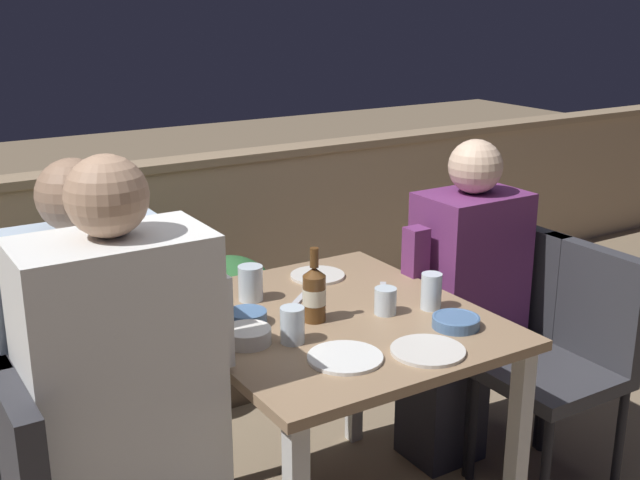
{
  "coord_description": "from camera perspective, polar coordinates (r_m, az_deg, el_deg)",
  "views": [
    {
      "loc": [
        -1.21,
        -1.87,
        1.68
      ],
      "look_at": [
        0.0,
        0.07,
        0.97
      ],
      "focal_mm": 45.0,
      "sensor_mm": 36.0,
      "label": 1
    }
  ],
  "objects": [
    {
      "name": "parapet_wall",
      "position": [
        4.07,
        -13.11,
        -0.85
      ],
      "size": [
        9.0,
        0.18,
        0.89
      ],
      "color": "tan",
      "rests_on": "ground_plane"
    },
    {
      "name": "person_white_polo",
      "position": [
        2.07,
        -12.87,
        -12.46
      ],
      "size": [
        0.51,
        0.26,
        1.34
      ],
      "color": "#282833",
      "rests_on": "ground_plane"
    },
    {
      "name": "person_blue_shirt",
      "position": [
        2.32,
        -15.18,
        -10.08
      ],
      "size": [
        0.52,
        0.26,
        1.29
      ],
      "color": "#282833",
      "rests_on": "ground_plane"
    },
    {
      "name": "glass_cup_2",
      "position": [
        2.53,
        -4.96,
        -3.07
      ],
      "size": [
        0.08,
        0.08,
        0.11
      ],
      "color": "silver",
      "rests_on": "dining_table"
    },
    {
      "name": "glass_cup_0",
      "position": [
        2.45,
        -9.08,
        -3.83
      ],
      "size": [
        0.07,
        0.07,
        0.12
      ],
      "color": "silver",
      "rests_on": "dining_table"
    },
    {
      "name": "dining_table",
      "position": [
        2.45,
        0.89,
        -7.62
      ],
      "size": [
        0.85,
        0.95,
        0.75
      ],
      "color": "#937556",
      "rests_on": "ground_plane"
    },
    {
      "name": "glass_cup_3",
      "position": [
        2.42,
        4.67,
        -4.34
      ],
      "size": [
        0.07,
        0.07,
        0.08
      ],
      "color": "silver",
      "rests_on": "dining_table"
    },
    {
      "name": "person_purple_stripe",
      "position": [
        2.96,
        9.95,
        -4.39
      ],
      "size": [
        0.47,
        0.26,
        1.2
      ],
      "color": "#282833",
      "rests_on": "ground_plane"
    },
    {
      "name": "chair_right_near",
      "position": [
        2.91,
        17.27,
        -7.05
      ],
      "size": [
        0.43,
        0.42,
        0.86
      ],
      "color": "#333338",
      "rests_on": "ground_plane"
    },
    {
      "name": "beer_bottle",
      "position": [
        2.35,
        -0.41,
        -3.8
      ],
      "size": [
        0.07,
        0.07,
        0.23
      ],
      "color": "brown",
      "rests_on": "dining_table"
    },
    {
      "name": "plate_2",
      "position": [
        2.14,
        1.8,
        -8.35
      ],
      "size": [
        0.2,
        0.2,
        0.01
      ],
      "color": "white",
      "rests_on": "dining_table"
    },
    {
      "name": "chair_right_far",
      "position": [
        3.12,
        12.57,
        -5.01
      ],
      "size": [
        0.43,
        0.42,
        0.86
      ],
      "color": "#333338",
      "rests_on": "ground_plane"
    },
    {
      "name": "bowl_1",
      "position": [
        2.36,
        9.64,
        -5.7
      ],
      "size": [
        0.14,
        0.14,
        0.03
      ],
      "color": "#4C709E",
      "rests_on": "dining_table"
    },
    {
      "name": "chair_left_far",
      "position": [
        2.34,
        -19.57,
        -13.51
      ],
      "size": [
        0.43,
        0.42,
        0.86
      ],
      "color": "#333338",
      "rests_on": "ground_plane"
    },
    {
      "name": "glass_cup_1",
      "position": [
        2.22,
        -1.98,
        -6.06
      ],
      "size": [
        0.07,
        0.07,
        0.1
      ],
      "color": "silver",
      "rests_on": "dining_table"
    },
    {
      "name": "fork_1",
      "position": [
        2.52,
        -1.58,
        -4.35
      ],
      "size": [
        0.14,
        0.12,
        0.01
      ],
      "color": "silver",
      "rests_on": "dining_table"
    },
    {
      "name": "glass_cup_4",
      "position": [
        2.47,
        7.92,
        -3.63
      ],
      "size": [
        0.06,
        0.06,
        0.11
      ],
      "color": "silver",
      "rests_on": "dining_table"
    },
    {
      "name": "plate_1",
      "position": [
        2.73,
        -0.18,
        -2.54
      ],
      "size": [
        0.19,
        0.19,
        0.01
      ],
      "color": "silver",
      "rests_on": "dining_table"
    },
    {
      "name": "bowl_2",
      "position": [
        2.36,
        -5.19,
        -5.42
      ],
      "size": [
        0.12,
        0.12,
        0.04
      ],
      "color": "#4C709E",
      "rests_on": "dining_table"
    },
    {
      "name": "plate_0",
      "position": [
        2.2,
        7.68,
        -7.8
      ],
      "size": [
        0.2,
        0.2,
        0.01
      ],
      "color": "silver",
      "rests_on": "dining_table"
    },
    {
      "name": "bowl_0",
      "position": [
        2.23,
        -5.17,
        -6.72
      ],
      "size": [
        0.13,
        0.13,
        0.05
      ],
      "color": "silver",
      "rests_on": "dining_table"
    },
    {
      "name": "fork_0",
      "position": [
        2.6,
        4.54,
        -3.7
      ],
      "size": [
        0.11,
        0.15,
        0.01
      ],
      "color": "silver",
      "rests_on": "dining_table"
    },
    {
      "name": "planter_hedge",
      "position": [
        3.45,
        -9.3,
        -6.03
      ],
      "size": [
        0.79,
        0.47,
        0.6
      ],
      "color": "brown",
      "rests_on": "ground_plane"
    }
  ]
}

